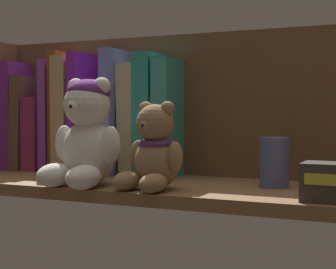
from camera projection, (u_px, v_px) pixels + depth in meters
The scene contains 18 objects.
shelf_board at pixel (157, 188), 93.69cm from camera, with size 80.54×25.00×2.00cm, color brown.
shelf_back_panel at pixel (187, 110), 105.00cm from camera, with size 82.94×1.20×28.94cm, color brown.
book_0 at pixel (22, 116), 118.41cm from camera, with size 2.39×11.60×22.64cm, color purple.
book_1 at pixel (32, 123), 117.33cm from camera, with size 2.37×12.27×19.58cm, color brown.
book_2 at pixel (44, 133), 116.06cm from camera, with size 3.38×11.48×15.19cm, color #932A5C.
book_3 at pixel (56, 115), 114.64cm from camera, with size 1.99×9.96×22.77cm, color purple.
book_4 at pixel (65, 112), 113.59cm from camera, with size 2.18×9.52×24.42cm, color brown.
book_5 at pixel (78, 115), 112.35cm from camera, with size 3.18×14.26×23.14cm, color tan.
book_6 at pixel (89, 113), 111.11cm from camera, with size 1.96×13.99×23.76cm, color purple.
book_7 at pixel (99, 131), 110.35cm from camera, with size 1.68×13.80×16.58cm, color #2228A8.
book_8 at pixel (110, 133), 109.23cm from camera, with size 3.04×11.77×15.97cm, color #AF7827.
book_9 at pixel (123, 112), 107.81cm from camera, with size 2.27×14.69×24.07cm, color #6C6FBE.
book_10 at pixel (137, 120), 106.51cm from camera, with size 3.49×10.23×21.26cm, color tan.
book_11 at pixel (155, 115), 104.88cm from camera, with size 3.40×12.62×23.11cm, color teal.
book_12 at pixel (172, 118), 103.37cm from camera, with size 3.24×11.88×22.00cm, color teal.
teddy_bear_larger at pixel (86, 134), 90.14cm from camera, with size 13.08×13.38×17.78cm.
teddy_bear_smaller at pixel (154, 152), 85.15cm from camera, with size 10.23×10.64×13.80cm.
pillar_candle at pixel (274, 162), 87.72cm from camera, with size 4.66×4.66×8.06cm, color #4C5B99.
Camera 1 is at (41.08, -83.72, 14.08)cm, focal length 58.46 mm.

